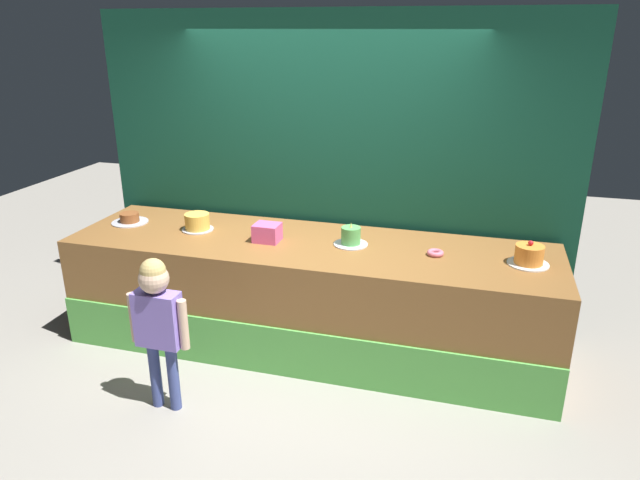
{
  "coord_description": "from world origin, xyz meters",
  "views": [
    {
      "loc": [
        1.25,
        -3.56,
        2.52
      ],
      "look_at": [
        0.15,
        0.31,
        1.02
      ],
      "focal_mm": 32.28,
      "sensor_mm": 36.0,
      "label": 1
    }
  ],
  "objects_px": {
    "cake_center_left": "(197,222)",
    "cake_far_left": "(130,219)",
    "donut": "(435,253)",
    "cake_center_right": "(351,237)",
    "cake_far_right": "(529,256)",
    "child_figure": "(158,314)",
    "pink_box": "(267,233)"
  },
  "relations": [
    {
      "from": "cake_center_left",
      "to": "pink_box",
      "type": "bearing_deg",
      "value": -7.81
    },
    {
      "from": "donut",
      "to": "cake_far_left",
      "type": "relative_size",
      "value": 0.4
    },
    {
      "from": "cake_center_right",
      "to": "cake_center_left",
      "type": "bearing_deg",
      "value": -179.61
    },
    {
      "from": "cake_far_left",
      "to": "cake_center_left",
      "type": "xyz_separation_m",
      "value": [
        0.66,
        -0.01,
        0.03
      ]
    },
    {
      "from": "child_figure",
      "to": "pink_box",
      "type": "height_order",
      "value": "child_figure"
    },
    {
      "from": "cake_far_right",
      "to": "donut",
      "type": "bearing_deg",
      "value": -179.73
    },
    {
      "from": "child_figure",
      "to": "cake_center_left",
      "type": "relative_size",
      "value": 4.24
    },
    {
      "from": "child_figure",
      "to": "cake_far_left",
      "type": "relative_size",
      "value": 3.59
    },
    {
      "from": "child_figure",
      "to": "pink_box",
      "type": "relative_size",
      "value": 5.54
    },
    {
      "from": "pink_box",
      "to": "cake_center_right",
      "type": "distance_m",
      "value": 0.67
    },
    {
      "from": "cake_center_left",
      "to": "cake_far_left",
      "type": "bearing_deg",
      "value": 178.93
    },
    {
      "from": "cake_center_left",
      "to": "cake_center_right",
      "type": "bearing_deg",
      "value": 0.39
    },
    {
      "from": "donut",
      "to": "cake_far_left",
      "type": "height_order",
      "value": "cake_far_left"
    },
    {
      "from": "pink_box",
      "to": "cake_center_right",
      "type": "height_order",
      "value": "cake_center_right"
    },
    {
      "from": "pink_box",
      "to": "cake_far_right",
      "type": "height_order",
      "value": "cake_far_right"
    },
    {
      "from": "cake_far_left",
      "to": "cake_center_left",
      "type": "height_order",
      "value": "cake_center_left"
    },
    {
      "from": "child_figure",
      "to": "cake_far_right",
      "type": "relative_size",
      "value": 3.81
    },
    {
      "from": "pink_box",
      "to": "cake_center_left",
      "type": "distance_m",
      "value": 0.67
    },
    {
      "from": "cake_center_right",
      "to": "cake_far_right",
      "type": "relative_size",
      "value": 0.91
    },
    {
      "from": "donut",
      "to": "cake_far_right",
      "type": "distance_m",
      "value": 0.66
    },
    {
      "from": "pink_box",
      "to": "cake_far_right",
      "type": "distance_m",
      "value": 1.99
    },
    {
      "from": "donut",
      "to": "cake_far_left",
      "type": "bearing_deg",
      "value": 178.98
    },
    {
      "from": "donut",
      "to": "cake_center_left",
      "type": "xyz_separation_m",
      "value": [
        -1.99,
        0.03,
        0.05
      ]
    },
    {
      "from": "child_figure",
      "to": "cake_center_right",
      "type": "bearing_deg",
      "value": 48.11
    },
    {
      "from": "cake_center_right",
      "to": "cake_far_right",
      "type": "distance_m",
      "value": 1.33
    },
    {
      "from": "cake_center_right",
      "to": "cake_far_left",
      "type": "bearing_deg",
      "value": 179.9
    },
    {
      "from": "cake_center_left",
      "to": "child_figure",
      "type": "bearing_deg",
      "value": -76.28
    },
    {
      "from": "donut",
      "to": "cake_center_right",
      "type": "distance_m",
      "value": 0.67
    },
    {
      "from": "donut",
      "to": "cake_far_right",
      "type": "relative_size",
      "value": 0.42
    },
    {
      "from": "cake_far_left",
      "to": "cake_center_left",
      "type": "distance_m",
      "value": 0.66
    },
    {
      "from": "pink_box",
      "to": "cake_far_right",
      "type": "relative_size",
      "value": 0.69
    },
    {
      "from": "pink_box",
      "to": "donut",
      "type": "xyz_separation_m",
      "value": [
        1.32,
        0.06,
        -0.05
      ]
    }
  ]
}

